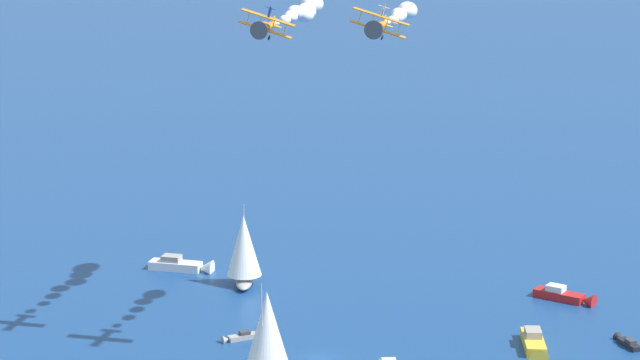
% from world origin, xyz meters
% --- Properties ---
extents(ground_plane, '(2000.00, 2000.00, 0.00)m').
position_xyz_m(ground_plane, '(0.00, 0.00, 0.00)').
color(ground_plane, navy).
extents(motorboat_near_centre, '(7.78, 8.79, 2.72)m').
position_xyz_m(motorboat_near_centre, '(-42.40, -11.56, 0.73)').
color(motorboat_near_centre, '#B21E1E').
rests_on(motorboat_near_centre, ground_plane).
extents(motorboat_far_port, '(5.92, 10.62, 3.00)m').
position_xyz_m(motorboat_far_port, '(-28.67, 5.47, 0.81)').
color(motorboat_far_port, gold).
rests_on(motorboat_far_port, ground_plane).
extents(sailboat_trailing, '(8.92, 8.31, 12.30)m').
position_xyz_m(sailboat_trailing, '(7.61, 2.35, 5.62)').
color(sailboat_trailing, gold).
rests_on(sailboat_trailing, ground_plane).
extents(motorboat_outer_ring_a, '(5.19, 2.11, 1.46)m').
position_xyz_m(motorboat_outer_ring_a, '(8.69, -9.90, 0.39)').
color(motorboat_outer_ring_a, '#9E9993').
rests_on(motorboat_outer_ring_a, ground_plane).
extents(motorboat_outer_ring_b, '(10.45, 7.70, 3.06)m').
position_xyz_m(motorboat_outer_ring_b, '(10.09, -42.67, 0.82)').
color(motorboat_outer_ring_b, white).
rests_on(motorboat_outer_ring_b, ground_plane).
extents(sailboat_outer_ring_c, '(6.69, 10.21, 12.68)m').
position_xyz_m(sailboat_outer_ring_c, '(2.38, -32.79, 5.79)').
color(sailboat_outer_ring_c, '#9E9993').
rests_on(sailboat_outer_ring_c, ground_plane).
extents(motorboat_outer_ring_d, '(1.52, 5.23, 1.50)m').
position_xyz_m(motorboat_outer_ring_d, '(-41.66, 7.04, 0.41)').
color(motorboat_outer_ring_d, black).
rests_on(motorboat_outer_ring_d, ground_plane).
extents(biplane_lead, '(7.06, 7.07, 3.85)m').
position_xyz_m(biplane_lead, '(-6.43, 4.06, 44.35)').
color(biplane_lead, orange).
extents(wingwalker_lead, '(1.32, 0.81, 1.52)m').
position_xyz_m(wingwalker_lead, '(-6.93, 4.36, 46.42)').
color(wingwalker_lead, white).
extents(smoke_trail_lead, '(10.76, 15.78, 2.90)m').
position_xyz_m(smoke_trail_lead, '(-14.65, -9.78, 44.19)').
color(smoke_trail_lead, silver).
extents(biplane_wingman, '(7.06, 7.07, 3.85)m').
position_xyz_m(biplane_wingman, '(5.28, -5.88, 43.53)').
color(biplane_wingman, orange).
extents(wingwalker_wingman, '(1.32, 0.81, 1.52)m').
position_xyz_m(wingwalker_wingman, '(4.78, -5.58, 45.60)').
color(wingwalker_wingman, '#1E4CB2').
extents(smoke_trail_wingman, '(14.52, 22.86, 4.03)m').
position_xyz_m(smoke_trail_wingman, '(-5.17, -24.33, 43.52)').
color(smoke_trail_wingman, silver).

